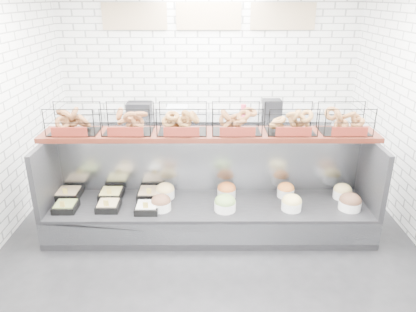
{
  "coord_description": "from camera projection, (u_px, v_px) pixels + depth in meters",
  "views": [
    {
      "loc": [
        -0.03,
        -4.19,
        2.82
      ],
      "look_at": [
        -0.02,
        0.45,
        0.97
      ],
      "focal_mm": 35.0,
      "sensor_mm": 36.0,
      "label": 1
    }
  ],
  "objects": [
    {
      "name": "ground",
      "position": [
        209.0,
        244.0,
        4.94
      ],
      "size": [
        5.5,
        5.5,
        0.0
      ],
      "primitive_type": "plane",
      "color": "black",
      "rests_on": "ground"
    },
    {
      "name": "room_shell",
      "position": [
        209.0,
        65.0,
        4.73
      ],
      "size": [
        5.02,
        5.51,
        3.01
      ],
      "color": "white",
      "rests_on": "ground"
    },
    {
      "name": "display_case",
      "position": [
        210.0,
        206.0,
        5.13
      ],
      "size": [
        4.0,
        0.9,
        1.2
      ],
      "color": "black",
      "rests_on": "ground"
    },
    {
      "name": "bagel_shelf",
      "position": [
        210.0,
        122.0,
        4.9
      ],
      "size": [
        4.1,
        0.5,
        0.4
      ],
      "color": "#3C140D",
      "rests_on": "display_case"
    },
    {
      "name": "prep_counter",
      "position": [
        208.0,
        141.0,
        7.02
      ],
      "size": [
        4.0,
        0.6,
        1.2
      ],
      "color": "#93969B",
      "rests_on": "ground"
    }
  ]
}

